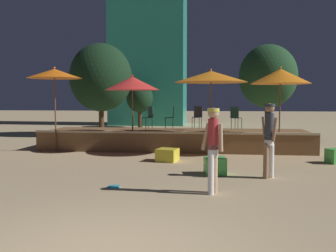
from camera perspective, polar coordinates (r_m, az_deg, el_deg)
The scene contains 19 objects.
wooden_deck at distance 15.22m, azimuth 1.14°, elevation -2.07°, with size 10.54×2.84×0.81m.
patio_umbrella_0 at distance 14.30m, azimuth -5.45°, elevation 6.47°, with size 2.09×2.09×2.94m.
patio_umbrella_1 at distance 14.02m, azimuth 16.76°, elevation 7.25°, with size 2.13×2.13×3.16m.
patio_umbrella_2 at distance 14.87m, azimuth -16.91°, elevation 7.63°, with size 2.04×2.04×3.23m.
patio_umbrella_3 at distance 13.77m, azimuth 6.57°, elevation 7.47°, with size 2.67×2.67×3.11m.
cube_seat_0 at distance 10.10m, azimuth 7.17°, elevation -6.04°, with size 0.63×0.63×0.45m.
cube_seat_1 at distance 12.12m, azimuth -0.09°, elevation -4.43°, with size 0.75×0.75×0.41m.
cube_seat_3 at distance 12.83m, azimuth 24.13°, elevation -4.21°, with size 0.60×0.60×0.45m.
person_0 at distance 7.93m, azimuth 6.88°, elevation -2.83°, with size 0.49×0.30×1.82m.
person_1 at distance 9.75m, azimuth 15.16°, elevation -1.30°, with size 0.37×0.49×1.90m.
bistro_chair_0 at distance 15.04m, azimuth 10.25°, elevation 1.57°, with size 0.47×0.47×0.90m.
bistro_chair_1 at distance 15.25m, azimuth -2.93°, elevation 1.66°, with size 0.48×0.48×0.90m.
bistro_chair_2 at distance 15.45m, azimuth 4.52°, elevation 1.68°, with size 0.42×0.43×0.90m.
bistro_chair_3 at distance 15.20m, azimuth 0.53°, elevation 1.66°, with size 0.40×0.40×0.90m.
frisbee_disc at distance 8.68m, azimuth -8.24°, elevation -9.14°, with size 0.28×0.28×0.03m.
background_tree_0 at distance 21.00m, azimuth -10.19°, elevation 7.27°, with size 3.40×3.40×5.07m.
background_tree_1 at distance 22.19m, azimuth 14.98°, elevation 7.30°, with size 3.28×3.28×5.11m.
background_tree_2 at distance 26.80m, azimuth -4.33°, elevation 4.24°, with size 1.89×1.89×3.14m.
distant_building at distance 30.47m, azimuth -2.95°, elevation 14.17°, with size 5.76×3.93×14.69m.
Camera 1 is at (1.38, -4.45, 1.99)m, focal length 40.00 mm.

